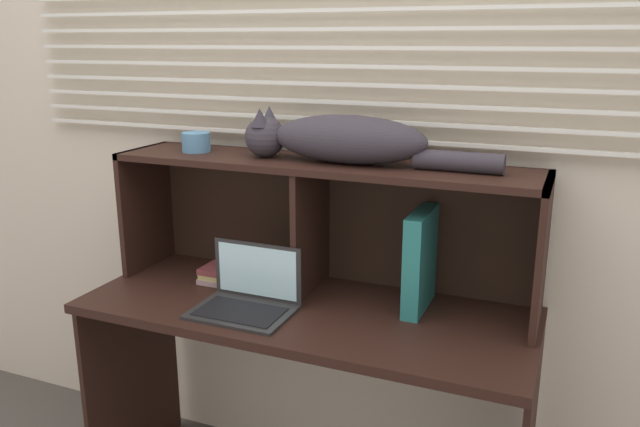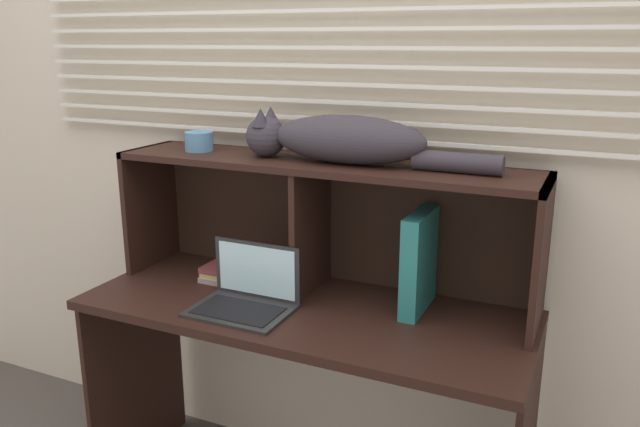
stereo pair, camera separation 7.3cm
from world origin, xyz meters
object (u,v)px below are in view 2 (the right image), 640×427
laptop (246,296)px  binder_upright (419,262)px  book_stack (234,269)px  small_basket (199,141)px  cat (340,140)px

laptop → binder_upright: size_ratio=0.97×
book_stack → small_basket: bearing=-179.1°
laptop → binder_upright: bearing=24.0°
cat → laptop: bearing=-135.4°
binder_upright → book_stack: binder_upright is taller
cat → laptop: cat is taller
binder_upright → laptop: bearing=-156.0°
laptop → book_stack: size_ratio=1.42×
binder_upright → small_basket: size_ratio=3.26×
binder_upright → small_basket: (-0.79, 0.00, 0.32)m
cat → book_stack: bearing=179.7°
book_stack → cat: bearing=-0.3°
cat → small_basket: bearing=180.0°
binder_upright → book_stack: bearing=179.8°
cat → book_stack: 0.63m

